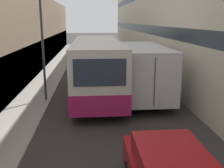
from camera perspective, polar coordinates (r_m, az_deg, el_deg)
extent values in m
plane|color=#33302D|center=(16.93, -1.18, -0.77)|extent=(150.00, 150.00, 0.00)
cube|color=#9E998E|center=(17.18, -15.14, -0.84)|extent=(1.98, 60.00, 0.11)
cube|color=#847056|center=(17.25, -23.06, 9.27)|extent=(2.40, 60.00, 6.44)
cube|color=black|center=(17.28, -20.39, 3.03)|extent=(1.08, 60.00, 2.57)
cube|color=#333D47|center=(17.20, 13.48, 10.90)|extent=(1.08, 60.00, 0.70)
cube|color=#9E0F14|center=(6.09, 13.20, -16.28)|extent=(1.51, 2.30, 0.51)
cube|color=silver|center=(14.99, -3.29, 4.28)|extent=(2.52, 9.62, 2.71)
cube|color=#B21E5B|center=(15.17, -3.24, 0.90)|extent=(2.54, 9.64, 0.90)
cube|color=#2D3847|center=(14.93, -3.31, 5.82)|extent=(2.55, 8.85, 0.87)
cube|color=#2D3847|center=(10.17, -2.67, 2.48)|extent=(2.06, 0.04, 1.08)
cylinder|color=black|center=(18.18, -6.96, 1.76)|extent=(0.24, 1.00, 1.00)
cylinder|color=black|center=(18.21, 0.02, 1.89)|extent=(0.24, 1.00, 1.00)
cylinder|color=black|center=(12.41, -8.00, -3.94)|extent=(0.24, 1.00, 1.00)
cylinder|color=black|center=(12.47, 2.23, -3.72)|extent=(0.24, 1.00, 1.00)
cube|color=silver|center=(18.44, 3.90, 4.58)|extent=(2.28, 2.36, 1.81)
cube|color=silver|center=(14.29, 6.39, 3.22)|extent=(2.37, 6.07, 2.48)
cube|color=#4C4C4C|center=(11.39, 9.26, 0.42)|extent=(0.05, 0.02, 2.11)
cylinder|color=black|center=(18.47, 0.58, 1.99)|extent=(0.22, 0.96, 0.96)
cylinder|color=black|center=(18.78, 7.09, 2.08)|extent=(0.22, 0.96, 0.96)
cylinder|color=black|center=(12.80, 2.95, -3.36)|extent=(0.22, 0.96, 0.96)
cylinder|color=black|center=(13.24, 12.17, -3.07)|extent=(0.22, 0.96, 0.96)
cube|color=#BCBCC1|center=(23.92, -6.09, 6.13)|extent=(1.82, 4.06, 1.70)
cube|color=#2D3847|center=(25.59, -6.02, 7.30)|extent=(1.45, 0.04, 0.60)
cylinder|color=black|center=(25.23, -7.85, 4.67)|extent=(0.16, 0.64, 0.64)
cylinder|color=black|center=(25.19, -4.12, 4.75)|extent=(0.16, 0.64, 0.64)
cylinder|color=black|center=(22.91, -8.16, 3.74)|extent=(0.16, 0.64, 0.64)
cylinder|color=black|center=(22.86, -4.06, 3.83)|extent=(0.16, 0.64, 0.64)
cylinder|color=#38383D|center=(13.87, -15.10, 12.21)|extent=(0.12, 0.12, 7.74)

